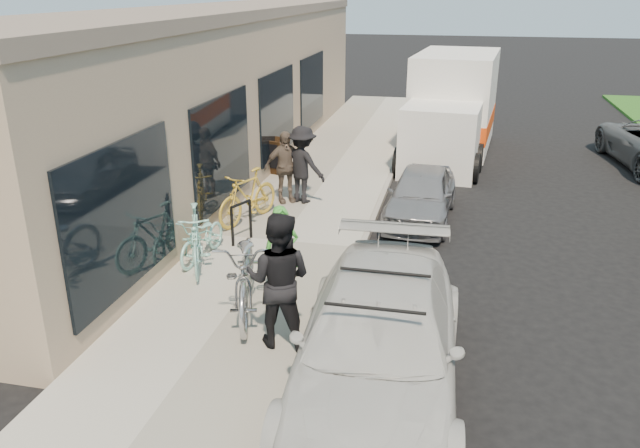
{
  "coord_description": "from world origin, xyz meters",
  "views": [
    {
      "loc": [
        1.14,
        -7.65,
        4.73
      ],
      "look_at": [
        -0.94,
        1.73,
        1.05
      ],
      "focal_mm": 35.0,
      "sensor_mm": 36.0,
      "label": 1
    }
  ],
  "objects_px": {
    "sandwich_board": "(275,156)",
    "cruiser_bike_a": "(196,239)",
    "man_standing": "(279,280)",
    "sedan_white": "(379,342)",
    "cruiser_bike_c": "(248,196)",
    "tandem_bike": "(247,271)",
    "bystander_a": "(302,165)",
    "cruiser_bike_b": "(203,238)",
    "moving_truck": "(452,111)",
    "bystander_b": "(285,167)",
    "bike_rack": "(241,218)",
    "woman_rider": "(282,251)",
    "sedan_silver": "(421,195)"
  },
  "relations": [
    {
      "from": "sandwich_board",
      "to": "cruiser_bike_a",
      "type": "distance_m",
      "value": 5.83
    },
    {
      "from": "sandwich_board",
      "to": "man_standing",
      "type": "xyz_separation_m",
      "value": [
        2.37,
        -7.86,
        0.47
      ]
    },
    {
      "from": "man_standing",
      "to": "cruiser_bike_a",
      "type": "relative_size",
      "value": 1.06
    },
    {
      "from": "sedan_white",
      "to": "cruiser_bike_c",
      "type": "distance_m",
      "value": 6.02
    },
    {
      "from": "sedan_white",
      "to": "tandem_bike",
      "type": "distance_m",
      "value": 2.57
    },
    {
      "from": "sandwich_board",
      "to": "bystander_a",
      "type": "distance_m",
      "value": 2.38
    },
    {
      "from": "cruiser_bike_b",
      "to": "tandem_bike",
      "type": "bearing_deg",
      "value": -43.67
    },
    {
      "from": "moving_truck",
      "to": "bystander_b",
      "type": "bearing_deg",
      "value": -115.5
    },
    {
      "from": "bike_rack",
      "to": "sandwich_board",
      "type": "bearing_deg",
      "value": 98.38
    },
    {
      "from": "sedan_white",
      "to": "bystander_b",
      "type": "xyz_separation_m",
      "value": [
        -2.95,
        6.39,
        0.25
      ]
    },
    {
      "from": "woman_rider",
      "to": "man_standing",
      "type": "distance_m",
      "value": 1.47
    },
    {
      "from": "sedan_white",
      "to": "woman_rider",
      "type": "distance_m",
      "value": 2.7
    },
    {
      "from": "sedan_silver",
      "to": "moving_truck",
      "type": "height_order",
      "value": "moving_truck"
    },
    {
      "from": "cruiser_bike_c",
      "to": "bystander_a",
      "type": "bearing_deg",
      "value": 82.48
    },
    {
      "from": "sandwich_board",
      "to": "sedan_silver",
      "type": "bearing_deg",
      "value": -13.98
    },
    {
      "from": "sedan_silver",
      "to": "tandem_bike",
      "type": "xyz_separation_m",
      "value": [
        -2.23,
        -4.87,
        0.22
      ]
    },
    {
      "from": "man_standing",
      "to": "bystander_a",
      "type": "distance_m",
      "value": 5.97
    },
    {
      "from": "cruiser_bike_b",
      "to": "cruiser_bike_c",
      "type": "distance_m",
      "value": 2.0
    },
    {
      "from": "sedan_silver",
      "to": "bystander_a",
      "type": "bearing_deg",
      "value": 179.45
    },
    {
      "from": "bike_rack",
      "to": "sedan_white",
      "type": "distance_m",
      "value": 5.01
    },
    {
      "from": "tandem_bike",
      "to": "cruiser_bike_b",
      "type": "bearing_deg",
      "value": 114.63
    },
    {
      "from": "bike_rack",
      "to": "cruiser_bike_b",
      "type": "bearing_deg",
      "value": -114.73
    },
    {
      "from": "moving_truck",
      "to": "cruiser_bike_a",
      "type": "xyz_separation_m",
      "value": [
        -4.04,
        -9.58,
        -0.6
      ]
    },
    {
      "from": "sandwich_board",
      "to": "man_standing",
      "type": "distance_m",
      "value": 8.22
    },
    {
      "from": "woman_rider",
      "to": "cruiser_bike_a",
      "type": "xyz_separation_m",
      "value": [
        -1.71,
        0.63,
        -0.19
      ]
    },
    {
      "from": "sedan_white",
      "to": "tandem_bike",
      "type": "xyz_separation_m",
      "value": [
        -2.14,
        1.41,
        0.07
      ]
    },
    {
      "from": "sedan_white",
      "to": "man_standing",
      "type": "distance_m",
      "value": 1.59
    },
    {
      "from": "cruiser_bike_c",
      "to": "cruiser_bike_b",
      "type": "bearing_deg",
      "value": -74.26
    },
    {
      "from": "sedan_silver",
      "to": "cruiser_bike_a",
      "type": "distance_m",
      "value": 5.11
    },
    {
      "from": "sandwich_board",
      "to": "tandem_bike",
      "type": "relative_size",
      "value": 0.39
    },
    {
      "from": "bike_rack",
      "to": "sedan_silver",
      "type": "relative_size",
      "value": 0.24
    },
    {
      "from": "sedan_white",
      "to": "tandem_bike",
      "type": "relative_size",
      "value": 2.05
    },
    {
      "from": "sandwich_board",
      "to": "tandem_bike",
      "type": "height_order",
      "value": "tandem_bike"
    },
    {
      "from": "bike_rack",
      "to": "moving_truck",
      "type": "height_order",
      "value": "moving_truck"
    },
    {
      "from": "man_standing",
      "to": "cruiser_bike_b",
      "type": "bearing_deg",
      "value": -48.5
    },
    {
      "from": "woman_rider",
      "to": "cruiser_bike_c",
      "type": "bearing_deg",
      "value": 105.34
    },
    {
      "from": "man_standing",
      "to": "bystander_b",
      "type": "xyz_separation_m",
      "value": [
        -1.53,
        5.78,
        -0.13
      ]
    },
    {
      "from": "cruiser_bike_a",
      "to": "tandem_bike",
      "type": "bearing_deg",
      "value": -64.93
    },
    {
      "from": "sedan_silver",
      "to": "cruiser_bike_b",
      "type": "bearing_deg",
      "value": -134.59
    },
    {
      "from": "tandem_bike",
      "to": "bystander_b",
      "type": "bearing_deg",
      "value": 83.02
    },
    {
      "from": "cruiser_bike_a",
      "to": "woman_rider",
      "type": "bearing_deg",
      "value": -42.63
    },
    {
      "from": "bike_rack",
      "to": "sedan_white",
      "type": "xyz_separation_m",
      "value": [
        3.12,
        -3.91,
        0.08
      ]
    },
    {
      "from": "moving_truck",
      "to": "bystander_a",
      "type": "bearing_deg",
      "value": -112.95
    },
    {
      "from": "sedan_silver",
      "to": "cruiser_bike_c",
      "type": "height_order",
      "value": "cruiser_bike_c"
    },
    {
      "from": "cruiser_bike_b",
      "to": "sedan_silver",
      "type": "bearing_deg",
      "value": 47.55
    },
    {
      "from": "man_standing",
      "to": "cruiser_bike_c",
      "type": "height_order",
      "value": "man_standing"
    },
    {
      "from": "bike_rack",
      "to": "cruiser_bike_b",
      "type": "distance_m",
      "value": 0.99
    },
    {
      "from": "cruiser_bike_c",
      "to": "cruiser_bike_a",
      "type": "bearing_deg",
      "value": -72.52
    },
    {
      "from": "bike_rack",
      "to": "sedan_white",
      "type": "height_order",
      "value": "sedan_white"
    },
    {
      "from": "cruiser_bike_b",
      "to": "cruiser_bike_c",
      "type": "height_order",
      "value": "cruiser_bike_c"
    }
  ]
}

